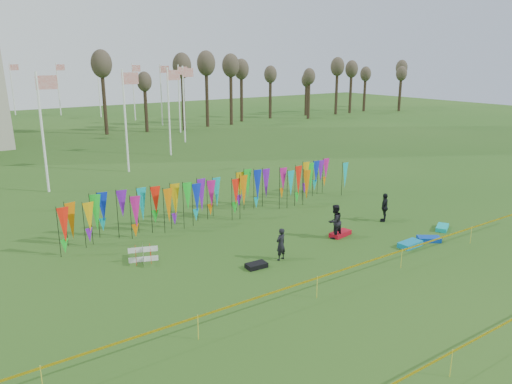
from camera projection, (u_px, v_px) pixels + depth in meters
ground at (334, 274)px, 21.18m from camera, size 160.00×160.00×0.00m
banner_row at (225, 192)px, 28.32m from camera, size 18.64×0.64×2.38m
caution_tape_near at (352, 268)px, 19.92m from camera, size 26.00×0.02×0.90m
caution_tape_far at (490, 332)px, 15.26m from camera, size 26.00×0.02×0.90m
tree_line at (287, 76)px, 72.04m from camera, size 53.92×1.92×7.84m
box_kite at (143, 254)px, 22.34m from camera, size 0.67×0.67×0.74m
person_left at (281, 244)px, 22.49m from camera, size 0.62×0.50×1.51m
person_mid at (335, 221)px, 25.19m from camera, size 0.91×0.62×1.76m
person_right at (385, 207)px, 27.79m from camera, size 1.09×1.01×1.63m
kite_bag_turquoise at (410, 244)px, 24.23m from camera, size 1.28×0.69×0.25m
kite_bag_blue at (429, 239)px, 24.93m from camera, size 1.24×1.12×0.23m
kite_bag_red at (340, 234)px, 25.70m from camera, size 1.32×0.78×0.23m
kite_bag_black at (256, 265)px, 21.81m from camera, size 0.94×0.58×0.21m
kite_bag_teal at (442, 228)px, 26.62m from camera, size 1.25×1.01×0.22m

